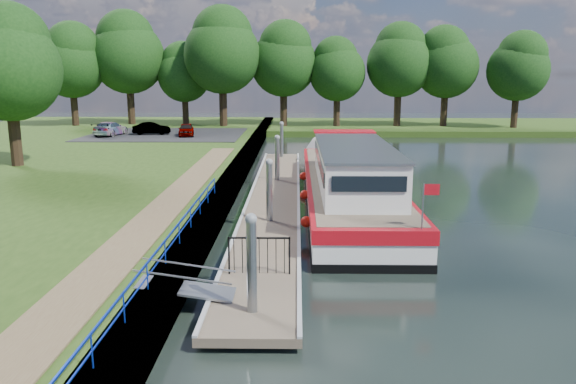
{
  "coord_description": "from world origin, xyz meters",
  "views": [
    {
      "loc": [
        1.12,
        -13.68,
        6.25
      ],
      "look_at": [
        0.74,
        9.39,
        1.4
      ],
      "focal_mm": 35.0,
      "sensor_mm": 36.0,
      "label": 1
    }
  ],
  "objects_px": {
    "car_a": "(186,130)",
    "car_c": "(110,129)",
    "pontoon": "(274,201)",
    "barge": "(347,180)",
    "car_b": "(152,128)"
  },
  "relations": [
    {
      "from": "car_a",
      "to": "car_b",
      "type": "bearing_deg",
      "value": 151.54
    },
    {
      "from": "pontoon",
      "to": "barge",
      "type": "xyz_separation_m",
      "value": [
        3.6,
        0.76,
        0.9
      ]
    },
    {
      "from": "car_a",
      "to": "car_b",
      "type": "distance_m",
      "value": 3.63
    },
    {
      "from": "barge",
      "to": "car_b",
      "type": "xyz_separation_m",
      "value": [
        -15.87,
        23.94,
        0.3
      ]
    },
    {
      "from": "pontoon",
      "to": "car_b",
      "type": "height_order",
      "value": "car_b"
    },
    {
      "from": "car_a",
      "to": "car_c",
      "type": "bearing_deg",
      "value": 168.89
    },
    {
      "from": "car_a",
      "to": "car_b",
      "type": "height_order",
      "value": "car_a"
    },
    {
      "from": "pontoon",
      "to": "barge",
      "type": "height_order",
      "value": "barge"
    },
    {
      "from": "car_a",
      "to": "car_c",
      "type": "xyz_separation_m",
      "value": [
        -6.91,
        0.2,
        0.06
      ]
    },
    {
      "from": "barge",
      "to": "car_c",
      "type": "bearing_deg",
      "value": 130.12
    },
    {
      "from": "car_c",
      "to": "pontoon",
      "type": "bearing_deg",
      "value": 131.36
    },
    {
      "from": "barge",
      "to": "car_b",
      "type": "distance_m",
      "value": 28.73
    },
    {
      "from": "car_b",
      "to": "car_c",
      "type": "xyz_separation_m",
      "value": [
        -3.48,
        -0.98,
        0.07
      ]
    },
    {
      "from": "car_a",
      "to": "car_c",
      "type": "height_order",
      "value": "car_c"
    },
    {
      "from": "car_a",
      "to": "car_c",
      "type": "relative_size",
      "value": 0.77
    }
  ]
}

